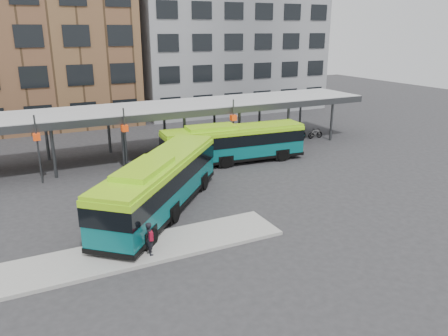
# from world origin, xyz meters

# --- Properties ---
(ground) EXTENTS (120.00, 120.00, 0.00)m
(ground) POSITION_xyz_m (0.00, 0.00, 0.00)
(ground) COLOR #28282B
(ground) RESTS_ON ground
(boarding_island) EXTENTS (14.00, 3.00, 0.18)m
(boarding_island) POSITION_xyz_m (-5.50, -3.00, 0.09)
(boarding_island) COLOR gray
(boarding_island) RESTS_ON ground
(canopy) EXTENTS (40.00, 6.53, 4.80)m
(canopy) POSITION_xyz_m (-0.06, 12.87, 3.91)
(canopy) COLOR #999B9E
(canopy) RESTS_ON ground
(building_brick) EXTENTS (26.00, 14.00, 22.00)m
(building_brick) POSITION_xyz_m (-10.00, 32.00, 11.00)
(building_brick) COLOR brown
(building_brick) RESTS_ON ground
(building_grey) EXTENTS (24.00, 14.00, 20.00)m
(building_grey) POSITION_xyz_m (16.00, 32.00, 10.00)
(building_grey) COLOR slate
(building_grey) RESTS_ON ground
(bus_front) EXTENTS (10.32, 11.16, 3.46)m
(bus_front) POSITION_xyz_m (-3.17, 1.21, 1.80)
(bus_front) COLOR #085558
(bus_front) RESTS_ON ground
(bus_rear) EXTENTS (11.64, 3.28, 3.17)m
(bus_rear) POSITION_xyz_m (5.18, 8.12, 1.65)
(bus_rear) COLOR #085558
(bus_rear) RESTS_ON ground
(pedestrian) EXTENTS (0.40, 0.63, 1.61)m
(pedestrian) POSITION_xyz_m (-5.37, -3.72, 1.00)
(pedestrian) COLOR black
(pedestrian) RESTS_ON boarding_island
(bike_rack) EXTENTS (7.03, 1.61, 1.04)m
(bike_rack) POSITION_xyz_m (13.21, 11.98, 0.47)
(bike_rack) COLOR slate
(bike_rack) RESTS_ON ground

